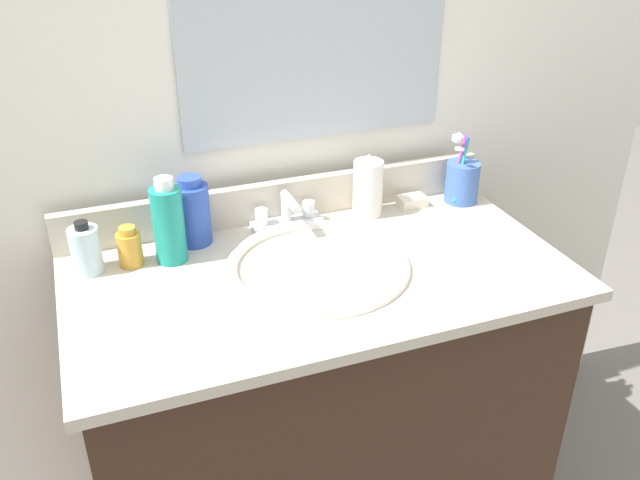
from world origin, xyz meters
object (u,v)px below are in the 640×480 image
object	(u,v)px
bottle_oil_amber	(130,248)
cup_blue_plastic	(462,181)
bottle_mouthwash_teal	(168,223)
faucet	(286,215)
bottle_shampoo_blue	(192,212)
bottle_gel_clear	(86,250)
bottle_lotion_white	(368,187)
soap_bar	(412,201)

from	to	relation	value
bottle_oil_amber	cup_blue_plastic	size ratio (longest dim) A/B	0.50
bottle_mouthwash_teal	cup_blue_plastic	world-z (taller)	bottle_mouthwash_teal
faucet	bottle_shampoo_blue	size ratio (longest dim) A/B	1.06
faucet	bottle_shampoo_blue	world-z (taller)	bottle_shampoo_blue
bottle_gel_clear	cup_blue_plastic	world-z (taller)	cup_blue_plastic
bottle_mouthwash_teal	bottle_oil_amber	xyz separation A→B (m)	(-0.08, 0.01, -0.04)
faucet	bottle_gel_clear	world-z (taller)	bottle_gel_clear
bottle_lotion_white	bottle_shampoo_blue	bearing A→B (deg)	179.02
faucet	bottle_oil_amber	distance (m)	0.35
bottle_gel_clear	faucet	bearing A→B (deg)	6.52
bottle_shampoo_blue	soap_bar	bearing A→B (deg)	-0.52
faucet	bottle_gel_clear	distance (m)	0.43
cup_blue_plastic	faucet	bearing A→B (deg)	177.12
bottle_gel_clear	bottle_oil_amber	distance (m)	0.08
soap_bar	bottle_mouthwash_teal	bearing A→B (deg)	-174.71
bottle_mouthwash_teal	soap_bar	distance (m)	0.58
bottle_oil_amber	bottle_lotion_white	size ratio (longest dim) A/B	0.57
bottle_oil_amber	bottle_shampoo_blue	distance (m)	0.15
bottle_shampoo_blue	cup_blue_plastic	bearing A→B (deg)	-1.81
cup_blue_plastic	soap_bar	distance (m)	0.13
bottle_shampoo_blue	faucet	bearing A→B (deg)	0.44
bottle_mouthwash_teal	cup_blue_plastic	distance (m)	0.70
bottle_oil_amber	bottle_shampoo_blue	size ratio (longest dim) A/B	0.56
bottle_oil_amber	soap_bar	distance (m)	0.66
bottle_shampoo_blue	soap_bar	world-z (taller)	bottle_shampoo_blue
soap_bar	cup_blue_plastic	bearing A→B (deg)	-7.26
bottle_mouthwash_teal	soap_bar	xyz separation A→B (m)	(0.57, 0.05, -0.07)
bottle_gel_clear	cup_blue_plastic	distance (m)	0.86
bottle_mouthwash_teal	bottle_gel_clear	size ratio (longest dim) A/B	1.63
bottle_mouthwash_teal	soap_bar	size ratio (longest dim) A/B	2.81
bottle_gel_clear	bottle_oil_amber	xyz separation A→B (m)	(0.08, -0.00, -0.01)
soap_bar	bottle_oil_amber	bearing A→B (deg)	-176.20
faucet	bottle_shampoo_blue	bearing A→B (deg)	-179.56
bottle_gel_clear	bottle_shampoo_blue	distance (m)	0.23
bottle_oil_amber	soap_bar	xyz separation A→B (m)	(0.65, 0.04, -0.03)
faucet	bottle_oil_amber	bearing A→B (deg)	-171.77
bottle_mouthwash_teal	bottle_shampoo_blue	world-z (taller)	bottle_mouthwash_teal
bottle_lotion_white	cup_blue_plastic	distance (m)	0.24
faucet	bottle_mouthwash_teal	xyz separation A→B (m)	(-0.26, -0.06, 0.05)
bottle_mouthwash_teal	bottle_shampoo_blue	distance (m)	0.08
bottle_shampoo_blue	soap_bar	distance (m)	0.52
bottle_gel_clear	soap_bar	bearing A→B (deg)	3.29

